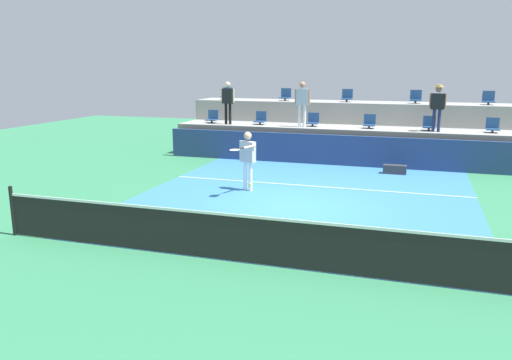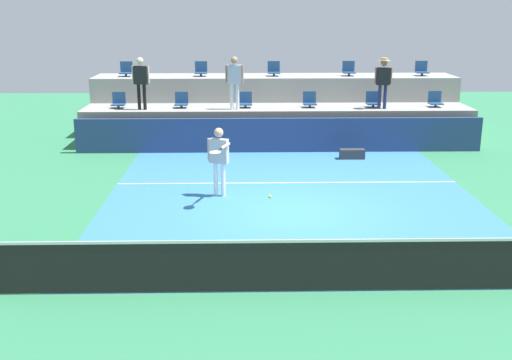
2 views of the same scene
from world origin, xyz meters
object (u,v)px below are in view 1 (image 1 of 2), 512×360
(stadium_chair_lower_far_left, at_px, (212,117))
(stadium_chair_upper_center, at_px, (347,97))
(tennis_ball, at_px, (250,184))
(stadium_chair_lower_left, at_px, (261,119))
(stadium_chair_lower_mid_right, at_px, (369,122))
(stadium_chair_upper_right, at_px, (416,98))
(spectator_with_hat, at_px, (438,103))
(stadium_chair_lower_mid_left, at_px, (313,121))
(equipment_bag, at_px, (395,169))
(tennis_player, at_px, (247,155))
(stadium_chair_upper_far_left, at_px, (227,94))
(stadium_chair_lower_far_right, at_px, (493,126))
(spectator_leaning_on_rail, at_px, (228,99))
(spectator_in_grey, at_px, (302,100))
(stadium_chair_upper_left, at_px, (286,95))
(stadium_chair_lower_right, at_px, (429,124))
(stadium_chair_upper_far_right, at_px, (489,99))

(stadium_chair_lower_far_left, height_order, stadium_chair_upper_center, stadium_chair_upper_center)
(tennis_ball, bearing_deg, stadium_chair_lower_left, 105.90)
(stadium_chair_lower_mid_right, bearing_deg, stadium_chair_upper_right, 48.57)
(stadium_chair_upper_right, bearing_deg, spectator_with_hat, -70.58)
(stadium_chair_lower_far_left, height_order, stadium_chair_lower_mid_left, same)
(stadium_chair_lower_far_left, height_order, stadium_chair_lower_mid_right, same)
(spectator_with_hat, distance_m, equipment_bag, 3.05)
(stadium_chair_lower_left, height_order, tennis_ball, stadium_chair_lower_left)
(tennis_player, bearing_deg, stadium_chair_upper_far_left, 114.80)
(stadium_chair_upper_far_left, relative_size, stadium_chair_upper_center, 1.00)
(stadium_chair_lower_mid_right, relative_size, stadium_chair_lower_far_right, 1.00)
(stadium_chair_lower_mid_right, xyz_separation_m, stadium_chair_lower_far_right, (4.25, 0.00, 0.00))
(stadium_chair_lower_left, height_order, spectator_with_hat, spectator_with_hat)
(spectator_leaning_on_rail, xyz_separation_m, spectator_in_grey, (3.04, 0.00, 0.02))
(stadium_chair_lower_mid_right, bearing_deg, stadium_chair_lower_left, 180.00)
(stadium_chair_upper_right, xyz_separation_m, tennis_ball, (-3.32, -10.82, -1.37))
(stadium_chair_upper_right, bearing_deg, stadium_chair_lower_mid_left, -154.33)
(stadium_chair_upper_center, bearing_deg, stadium_chair_upper_far_left, 180.00)
(spectator_leaning_on_rail, bearing_deg, stadium_chair_lower_left, 17.04)
(stadium_chair_lower_far_right, relative_size, spectator_with_hat, 0.31)
(spectator_with_hat, height_order, equipment_bag, spectator_with_hat)
(stadium_chair_lower_far_right, relative_size, spectator_in_grey, 0.30)
(stadium_chair_lower_left, height_order, equipment_bag, stadium_chair_lower_left)
(stadium_chair_lower_far_left, xyz_separation_m, stadium_chair_upper_center, (5.27, 1.80, 0.85))
(stadium_chair_upper_left, bearing_deg, stadium_chair_upper_far_left, 180.00)
(stadium_chair_upper_far_left, bearing_deg, spectator_leaning_on_rail, -68.28)
(stadium_chair_lower_far_right, height_order, spectator_leaning_on_rail, spectator_leaning_on_rail)
(spectator_in_grey, bearing_deg, stadium_chair_upper_center, 57.52)
(stadium_chair_lower_far_left, relative_size, equipment_bag, 0.68)
(stadium_chair_lower_left, distance_m, tennis_player, 6.14)
(equipment_bag, bearing_deg, stadium_chair_upper_center, 119.12)
(spectator_leaning_on_rail, bearing_deg, stadium_chair_upper_left, 50.36)
(stadium_chair_lower_far_left, relative_size, stadium_chair_upper_far_left, 1.00)
(stadium_chair_upper_far_left, distance_m, tennis_player, 8.63)
(stadium_chair_upper_center, bearing_deg, stadium_chair_lower_mid_left, -119.93)
(stadium_chair_upper_far_left, relative_size, spectator_leaning_on_rail, 0.31)
(stadium_chair_upper_center, bearing_deg, tennis_player, -102.49)
(stadium_chair_upper_left, xyz_separation_m, equipment_bag, (4.85, -4.00, -2.16))
(stadium_chair_upper_far_left, distance_m, equipment_bag, 8.79)
(stadium_chair_lower_left, xyz_separation_m, stadium_chair_lower_mid_right, (4.30, 0.00, 0.00))
(stadium_chair_lower_right, distance_m, tennis_player, 7.77)
(spectator_in_grey, distance_m, tennis_ball, 8.77)
(stadium_chair_lower_mid_left, distance_m, tennis_ball, 9.04)
(stadium_chair_lower_mid_right, xyz_separation_m, stadium_chair_upper_left, (-3.74, 1.80, 0.85))
(stadium_chair_lower_mid_right, bearing_deg, stadium_chair_upper_far_right, 23.00)
(stadium_chair_lower_right, relative_size, stadium_chair_upper_center, 1.00)
(stadium_chair_upper_far_right, bearing_deg, spectator_leaning_on_rail, -167.43)
(stadium_chair_upper_far_right, relative_size, equipment_bag, 0.68)
(stadium_chair_lower_right, height_order, tennis_ball, stadium_chair_lower_right)
(spectator_in_grey, relative_size, tennis_ball, 25.20)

